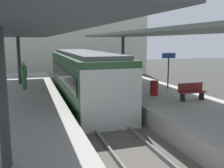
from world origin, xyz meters
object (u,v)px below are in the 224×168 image
(passenger_far_end, at_px, (24,76))
(commuter_train, at_px, (84,77))
(platform_bench, at_px, (192,91))
(platform_sign, at_px, (169,63))
(passenger_near_bench, at_px, (129,69))
(litter_bin, at_px, (154,88))

(passenger_far_end, bearing_deg, commuter_train, -14.28)
(platform_bench, distance_m, platform_sign, 3.46)
(commuter_train, relative_size, platform_bench, 7.99)
(commuter_train, xyz_separation_m, passenger_near_bench, (4.06, 2.64, 0.14))
(litter_bin, height_order, passenger_near_bench, passenger_near_bench)
(passenger_far_end, bearing_deg, litter_bin, -30.09)
(litter_bin, height_order, passenger_far_end, passenger_far_end)
(platform_sign, height_order, litter_bin, platform_sign)
(passenger_near_bench, xyz_separation_m, passenger_far_end, (-7.55, -1.76, -0.00))
(platform_sign, bearing_deg, passenger_far_end, 164.69)
(platform_sign, xyz_separation_m, passenger_near_bench, (-0.94, 4.08, -0.75))
(passenger_far_end, bearing_deg, platform_bench, -34.83)
(commuter_train, distance_m, platform_bench, 6.45)
(commuter_train, height_order, passenger_near_bench, commuter_train)
(litter_bin, distance_m, passenger_near_bench, 5.73)
(litter_bin, xyz_separation_m, passenger_near_bench, (0.81, 5.66, 0.47))
(commuter_train, bearing_deg, passenger_near_bench, 33.09)
(platform_bench, distance_m, litter_bin, 2.04)
(litter_bin, relative_size, passenger_near_bench, 0.48)
(platform_bench, bearing_deg, passenger_near_bench, 93.21)
(passenger_near_bench, relative_size, passenger_far_end, 1.00)
(platform_bench, height_order, passenger_far_end, passenger_far_end)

